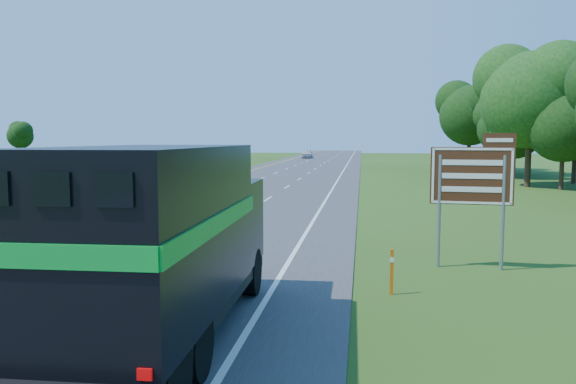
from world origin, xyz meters
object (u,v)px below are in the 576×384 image
white_suv (206,180)px  far_car (307,154)px  horse_truck (160,238)px  exit_sign (473,181)px

white_suv → far_car: bearing=91.3°
horse_truck → far_car: horse_truck is taller
horse_truck → exit_sign: bearing=44.9°
horse_truck → far_car: 100.86m
white_suv → exit_sign: (14.35, -22.25, 1.70)m
horse_truck → white_suv: (-7.47, 29.34, -1.10)m
white_suv → exit_sign: bearing=-55.6°
far_car → exit_sign: 94.58m
exit_sign → far_car: bearing=104.7°
horse_truck → white_suv: horse_truck is taller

